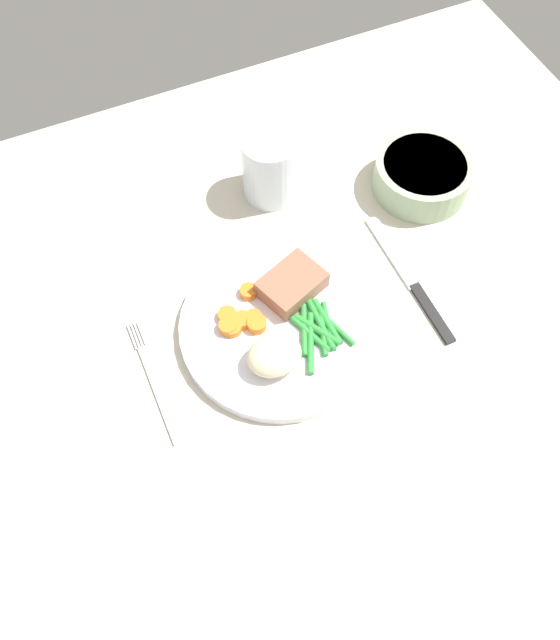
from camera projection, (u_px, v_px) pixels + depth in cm
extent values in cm
cube|color=beige|center=(260.00, 342.00, 78.16)|extent=(120.00, 90.00, 2.00)
cylinder|color=white|center=(280.00, 327.00, 77.11)|extent=(24.11, 24.11, 1.60)
cube|color=#936047|center=(292.00, 284.00, 77.65)|extent=(8.97, 7.82, 2.56)
ellipsoid|color=beige|center=(278.00, 354.00, 72.42)|extent=(6.36, 5.27, 3.70)
cylinder|color=orange|center=(233.00, 328.00, 75.54)|extent=(2.21, 2.21, 1.07)
cylinder|color=orange|center=(227.00, 315.00, 76.41)|extent=(2.24, 2.24, 1.02)
cylinder|color=orange|center=(228.00, 327.00, 75.54)|extent=(2.22, 2.22, 1.24)
cylinder|color=orange|center=(242.00, 320.00, 76.07)|extent=(2.22, 2.22, 1.05)
cylinder|color=orange|center=(258.00, 324.00, 75.73)|extent=(2.33, 2.33, 1.24)
cylinder|color=orange|center=(249.00, 292.00, 78.05)|extent=(2.13, 2.13, 1.02)
cylinder|color=orange|center=(251.00, 319.00, 76.27)|extent=(2.08, 2.08, 0.89)
cylinder|color=#2D8C38|center=(304.00, 330.00, 75.60)|extent=(3.46, 6.52, 0.77)
cylinder|color=#2D8C38|center=(317.00, 330.00, 75.52)|extent=(3.94, 5.85, 0.89)
cylinder|color=#2D8C38|center=(310.00, 343.00, 74.70)|extent=(4.09, 7.46, 0.82)
cylinder|color=#2D8C38|center=(327.00, 322.00, 76.10)|extent=(1.07, 6.60, 0.83)
cylinder|color=#2D8C38|center=(329.00, 326.00, 75.93)|extent=(2.27, 6.43, 0.64)
cylinder|color=#2D8C38|center=(320.00, 324.00, 75.95)|extent=(0.97, 7.17, 0.83)
cylinder|color=#2D8C38|center=(323.00, 334.00, 75.31)|extent=(2.68, 5.48, 0.75)
cylinder|color=#2D8C38|center=(331.00, 323.00, 76.10)|extent=(2.91, 7.42, 0.65)
cylinder|color=#2D8C38|center=(310.00, 334.00, 75.29)|extent=(2.85, 6.01, 0.80)
cube|color=silver|center=(159.00, 394.00, 73.53)|extent=(1.00, 13.00, 0.40)
cube|color=silver|center=(132.00, 337.00, 77.13)|extent=(0.24, 3.60, 0.40)
cube|color=silver|center=(135.00, 336.00, 77.21)|extent=(0.24, 3.60, 0.40)
cube|color=silver|center=(139.00, 335.00, 77.29)|extent=(0.24, 3.60, 0.40)
cube|color=silver|center=(142.00, 334.00, 77.37)|extent=(0.24, 3.60, 0.40)
cube|color=black|center=(432.00, 313.00, 78.76)|extent=(1.30, 9.00, 0.64)
cube|color=silver|center=(392.00, 252.00, 83.24)|extent=(1.70, 12.00, 0.40)
cylinder|color=silver|center=(270.00, 167.00, 84.50)|extent=(7.55, 7.55, 9.40)
cylinder|color=silver|center=(270.00, 178.00, 86.34)|extent=(6.94, 6.94, 5.18)
cylinder|color=#99B28C|center=(422.00, 175.00, 86.86)|extent=(13.06, 13.06, 4.68)
cylinder|color=#4C8C42|center=(424.00, 170.00, 85.94)|extent=(11.10, 11.10, 2.58)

